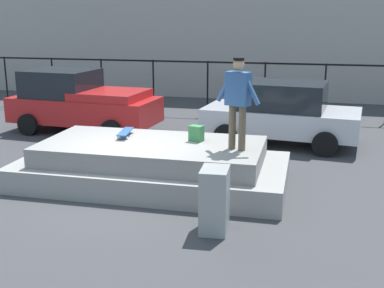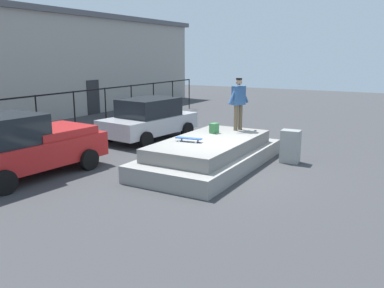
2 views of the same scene
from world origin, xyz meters
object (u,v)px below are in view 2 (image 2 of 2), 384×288
Objects in this scene: backpack at (214,128)px; utility_box at (290,146)px; car_silver_sedan_mid at (149,119)px; skateboarder at (239,100)px; skateboard at (189,138)px; car_red_pickup_near at (24,145)px.

backpack is 0.31× the size of utility_box.
car_silver_sedan_mid is at bearing 80.47° from utility_box.
skateboarder is 5.40× the size of backpack.
skateboard is 3.47m from utility_box.
skateboarder is 2.74m from skateboard.
utility_box is at bearing -49.36° from car_red_pickup_near.
skateboarder is at bearing 168.54° from backpack.
skateboard is 2.53× the size of backpack.
utility_box is at bearing -92.33° from skateboarder.
car_silver_sedan_mid is (0.62, 4.24, -1.07)m from skateboarder.
car_silver_sedan_mid is at bearing 81.67° from skateboarder.
skateboarder is 1.36m from backpack.
car_red_pickup_near is 8.18m from utility_box.
utility_box is (2.45, -2.42, -0.46)m from skateboard.
backpack reaches higher than skateboard.
skateboard is (-2.52, 0.52, -0.95)m from skateboarder.
backpack reaches higher than utility_box.
skateboarder reaches higher than backpack.
backpack is 4.08m from car_silver_sedan_mid.
backpack is at bearing 153.33° from skateboarder.
skateboarder is 2.13× the size of skateboard.
skateboard is at bearing -52.72° from car_red_pickup_near.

